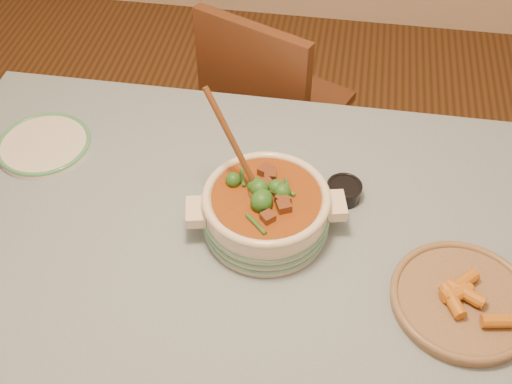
% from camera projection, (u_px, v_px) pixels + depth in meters
% --- Properties ---
extents(floor, '(4.50, 4.50, 0.00)m').
position_uv_depth(floor, '(241.00, 379.00, 2.13)').
color(floor, '#3E2711').
rests_on(floor, ground).
extents(dining_table, '(1.68, 1.08, 0.76)m').
position_uv_depth(dining_table, '(237.00, 256.00, 1.64)').
color(dining_table, brown).
rests_on(dining_table, floor).
extents(stew_casserole, '(0.39, 0.35, 0.36)m').
position_uv_depth(stew_casserole, '(266.00, 208.00, 1.53)').
color(stew_casserole, beige).
rests_on(stew_casserole, dining_table).
extents(white_plate, '(0.29, 0.29, 0.02)m').
position_uv_depth(white_plate, '(44.00, 144.00, 1.78)').
color(white_plate, silver).
rests_on(white_plate, dining_table).
extents(condiment_bowl, '(0.12, 0.12, 0.05)m').
position_uv_depth(condiment_bowl, '(344.00, 190.00, 1.64)').
color(condiment_bowl, black).
rests_on(condiment_bowl, dining_table).
extents(fried_plate, '(0.41, 0.41, 0.05)m').
position_uv_depth(fried_plate, '(463.00, 298.00, 1.42)').
color(fried_plate, '#997355').
rests_on(fried_plate, dining_table).
extents(chair_far, '(0.55, 0.55, 0.90)m').
position_uv_depth(chair_far, '(269.00, 106.00, 2.30)').
color(chair_far, brown).
rests_on(chair_far, floor).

